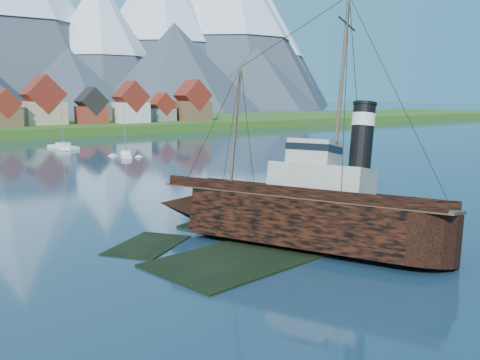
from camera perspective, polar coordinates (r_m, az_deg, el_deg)
ground at (r=48.95m, az=2.94°, el=-6.84°), size 1400.00×1400.00×0.00m
shoal at (r=51.73m, az=2.95°, el=-6.36°), size 31.71×21.24×1.14m
tugboat_wreck at (r=49.02m, az=5.40°, el=-3.27°), size 6.89×29.71×23.54m
sailboat_d at (r=118.84m, az=-12.12°, el=2.55°), size 4.76×8.42×11.21m
sailboat_e at (r=140.88m, az=-18.34°, el=3.29°), size 4.88×11.19×12.60m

